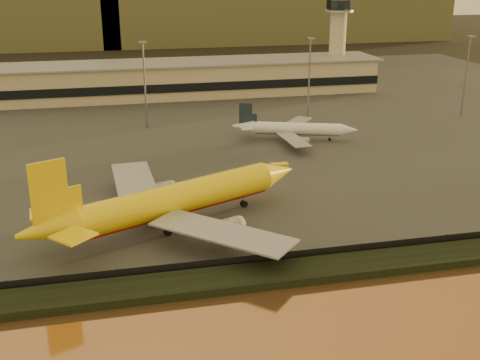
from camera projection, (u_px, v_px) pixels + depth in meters
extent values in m
plane|color=black|center=(238.00, 235.00, 109.09)|extent=(900.00, 900.00, 0.00)
cube|color=black|center=(263.00, 276.00, 93.25)|extent=(320.00, 7.00, 1.40)
cube|color=#2D2D2D|center=(174.00, 115.00, 196.22)|extent=(320.00, 220.00, 0.20)
cube|color=black|center=(256.00, 261.00, 96.72)|extent=(300.00, 0.05, 2.20)
cube|color=tan|center=(164.00, 80.00, 221.69)|extent=(160.00, 22.00, 12.00)
cube|color=black|center=(167.00, 88.00, 211.75)|extent=(160.00, 0.60, 3.00)
cube|color=gray|center=(163.00, 63.00, 219.56)|extent=(164.00, 24.00, 0.60)
cylinder|color=tan|center=(337.00, 48.00, 238.89)|extent=(6.40, 6.40, 30.00)
cylinder|color=black|center=(339.00, 4.00, 233.24)|extent=(10.40, 10.40, 3.50)
cylinder|color=gray|center=(339.00, 11.00, 234.10)|extent=(11.20, 11.20, 0.80)
cylinder|color=slate|center=(145.00, 86.00, 176.10)|extent=(0.50, 0.50, 25.00)
cube|color=slate|center=(143.00, 42.00, 171.82)|extent=(2.20, 2.20, 0.40)
cylinder|color=slate|center=(309.00, 81.00, 184.79)|extent=(0.50, 0.50, 25.00)
cube|color=slate|center=(311.00, 39.00, 180.51)|extent=(2.20, 2.20, 0.40)
cylinder|color=slate|center=(466.00, 78.00, 189.81)|extent=(0.50, 0.50, 25.00)
cube|color=slate|center=(471.00, 37.00, 185.52)|extent=(2.20, 2.20, 0.40)
cylinder|color=yellow|center=(179.00, 198.00, 110.95)|extent=(38.68, 21.53, 5.75)
cylinder|color=red|center=(179.00, 203.00, 111.29)|extent=(37.15, 19.92, 4.49)
cone|color=yellow|center=(277.00, 173.00, 124.43)|extent=(9.42, 8.41, 5.75)
cone|color=yellow|center=(46.00, 230.00, 96.69)|extent=(11.43, 9.32, 5.75)
cube|color=yellow|center=(49.00, 191.00, 95.18)|extent=(5.74, 2.91, 10.06)
cube|color=yellow|center=(47.00, 213.00, 102.12)|extent=(6.08, 6.02, 0.35)
cube|color=yellow|center=(73.00, 236.00, 93.48)|extent=(7.76, 7.76, 0.35)
cube|color=gray|center=(135.00, 182.00, 122.17)|extent=(8.66, 25.15, 0.35)
cylinder|color=gray|center=(156.00, 191.00, 121.46)|extent=(7.35, 5.60, 3.16)
cube|color=gray|center=(222.00, 232.00, 99.15)|extent=(23.30, 22.82, 0.35)
cylinder|color=gray|center=(223.00, 229.00, 104.06)|extent=(7.35, 5.60, 3.16)
cylinder|color=black|center=(244.00, 204.00, 121.20)|extent=(1.57, 1.44, 1.27)
cylinder|color=slate|center=(244.00, 201.00, 120.98)|extent=(0.22, 0.22, 2.59)
cylinder|color=black|center=(167.00, 232.00, 108.28)|extent=(1.57, 1.44, 1.27)
cylinder|color=slate|center=(167.00, 229.00, 108.06)|extent=(0.22, 0.22, 2.59)
cylinder|color=black|center=(153.00, 223.00, 112.17)|extent=(1.57, 1.44, 1.27)
cylinder|color=slate|center=(153.00, 220.00, 111.95)|extent=(0.22, 0.22, 2.59)
cylinder|color=white|center=(297.00, 129.00, 167.04)|extent=(23.79, 11.03, 3.34)
cylinder|color=gray|center=(297.00, 131.00, 167.24)|extent=(22.91, 10.12, 2.60)
cone|color=white|center=(349.00, 130.00, 165.58)|extent=(5.51, 4.68, 3.34)
cone|color=white|center=(243.00, 126.00, 168.49)|extent=(6.77, 5.12, 3.34)
cube|color=#19222E|center=(246.00, 113.00, 167.18)|extent=(3.55, 1.46, 5.84)
cube|color=white|center=(249.00, 122.00, 171.39)|extent=(4.57, 4.54, 0.20)
cube|color=white|center=(247.00, 128.00, 165.15)|extent=(3.40, 3.24, 0.20)
cube|color=gray|center=(295.00, 122.00, 175.89)|extent=(13.39, 14.38, 0.20)
cylinder|color=gray|center=(301.00, 128.00, 173.92)|extent=(4.38, 3.05, 1.83)
cube|color=gray|center=(294.00, 139.00, 158.72)|extent=(5.41, 15.23, 0.20)
cylinder|color=gray|center=(300.00, 141.00, 160.97)|extent=(4.38, 3.05, 1.83)
cylinder|color=black|center=(330.00, 139.00, 167.05)|extent=(0.88, 0.79, 0.73)
cylinder|color=slate|center=(330.00, 138.00, 166.92)|extent=(0.18, 0.18, 1.50)
cylinder|color=black|center=(287.00, 139.00, 166.84)|extent=(0.88, 0.79, 0.73)
cylinder|color=slate|center=(287.00, 138.00, 166.71)|extent=(0.18, 0.18, 1.50)
cylinder|color=black|center=(288.00, 137.00, 169.65)|extent=(0.88, 0.79, 0.73)
cylinder|color=slate|center=(288.00, 135.00, 169.52)|extent=(0.18, 0.18, 1.50)
cube|color=yellow|center=(279.00, 167.00, 142.17)|extent=(4.21, 2.01, 1.87)
cube|color=white|center=(141.00, 178.00, 135.08)|extent=(3.97, 2.94, 1.63)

